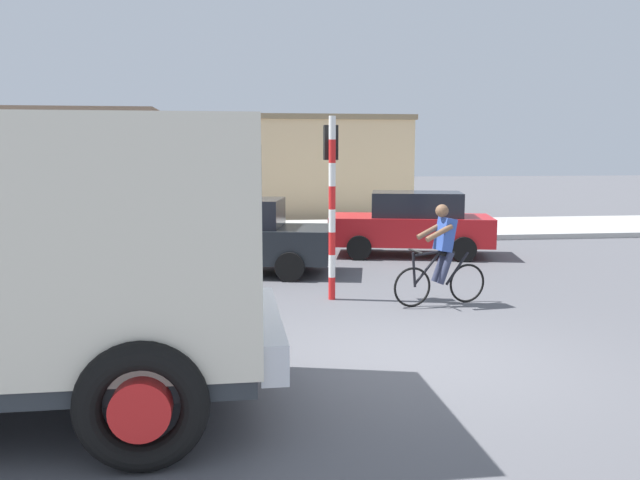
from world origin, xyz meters
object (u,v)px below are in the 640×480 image
at_px(traffic_light_pole, 331,182).
at_px(car_far_side, 412,223).
at_px(cyclist, 441,255).
at_px(car_red_near, 235,235).
at_px(car_white_mid, 64,230).

xyz_separation_m(traffic_light_pole, car_far_side, (2.71, 4.52, -1.25)).
relative_size(cyclist, car_red_near, 0.40).
xyz_separation_m(cyclist, traffic_light_pole, (-1.78, 0.72, 1.20)).
height_order(cyclist, traffic_light_pole, traffic_light_pole).
bearing_deg(car_red_near, traffic_light_pole, -57.94).
bearing_deg(car_far_side, car_red_near, -157.38).
relative_size(car_white_mid, car_far_side, 0.95).
xyz_separation_m(traffic_light_pole, car_white_mid, (-5.60, 4.21, -1.25)).
bearing_deg(cyclist, traffic_light_pole, 158.08).
relative_size(traffic_light_pole, car_far_side, 0.75).
relative_size(car_red_near, car_far_side, 1.00).
distance_m(cyclist, car_red_near, 4.86).
xyz_separation_m(car_white_mid, car_far_side, (8.30, 0.31, 0.00)).
distance_m(cyclist, car_white_mid, 8.87).
relative_size(traffic_light_pole, car_red_near, 0.75).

